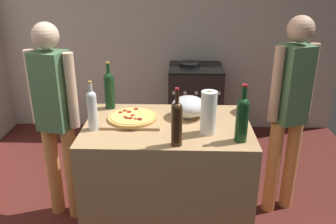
% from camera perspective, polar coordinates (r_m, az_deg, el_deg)
% --- Properties ---
extents(ground_plane, '(4.43, 3.28, 0.02)m').
position_cam_1_polar(ground_plane, '(3.55, -2.68, -11.24)').
color(ground_plane, '#511E19').
extents(kitchen_wall_rear, '(4.43, 0.10, 2.60)m').
position_cam_1_polar(kitchen_wall_rear, '(4.40, -1.55, 13.72)').
color(kitchen_wall_rear, '#BCB7AD').
rests_on(kitchen_wall_rear, ground_plane).
extents(counter, '(1.15, 0.77, 0.93)m').
position_cam_1_polar(counter, '(2.68, -0.07, -11.10)').
color(counter, tan).
rests_on(counter, ground_plane).
extents(cutting_board, '(0.40, 0.32, 0.02)m').
position_cam_1_polar(cutting_board, '(2.51, -5.68, -1.26)').
color(cutting_board, tan).
rests_on(cutting_board, counter).
extents(pizza, '(0.35, 0.35, 0.03)m').
position_cam_1_polar(pizza, '(2.51, -5.70, -0.82)').
color(pizza, tan).
rests_on(pizza, cutting_board).
extents(mixing_bowl, '(0.25, 0.25, 0.16)m').
position_cam_1_polar(mixing_bowl, '(2.56, 3.33, 0.88)').
color(mixing_bowl, '#B2B2B7').
rests_on(mixing_bowl, counter).
extents(paper_towel_roll, '(0.10, 0.10, 0.29)m').
position_cam_1_polar(paper_towel_roll, '(2.29, 6.53, -0.10)').
color(paper_towel_roll, white).
rests_on(paper_towel_roll, counter).
extents(wine_bottle_green, '(0.07, 0.07, 0.36)m').
position_cam_1_polar(wine_bottle_green, '(2.11, 1.42, -1.57)').
color(wine_bottle_green, '#331E0F').
rests_on(wine_bottle_green, counter).
extents(wine_bottle_dark, '(0.08, 0.08, 0.37)m').
position_cam_1_polar(wine_bottle_dark, '(2.21, 11.82, -0.80)').
color(wine_bottle_dark, '#143819').
rests_on(wine_bottle_dark, counter).
extents(wine_bottle_amber, '(0.07, 0.07, 0.34)m').
position_cam_1_polar(wine_bottle_amber, '(2.38, -12.07, 0.53)').
color(wine_bottle_amber, silver).
rests_on(wine_bottle_amber, counter).
extents(wine_bottle_clear, '(0.08, 0.08, 0.36)m').
position_cam_1_polar(wine_bottle_clear, '(2.73, -9.40, 3.68)').
color(wine_bottle_clear, '#143819').
rests_on(wine_bottle_clear, counter).
extents(stove, '(0.61, 0.60, 0.94)m').
position_cam_1_polar(stove, '(4.22, 4.30, 1.40)').
color(stove, black).
rests_on(stove, ground_plane).
extents(person_in_stripes, '(0.39, 0.25, 1.59)m').
position_cam_1_polar(person_in_stripes, '(2.83, -17.65, -0.07)').
color(person_in_stripes, '#D88C4C').
rests_on(person_in_stripes, ground_plane).
extents(person_in_red, '(0.36, 0.26, 1.63)m').
position_cam_1_polar(person_in_red, '(2.92, 18.99, 0.80)').
color(person_in_red, '#D88C4C').
rests_on(person_in_red, ground_plane).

